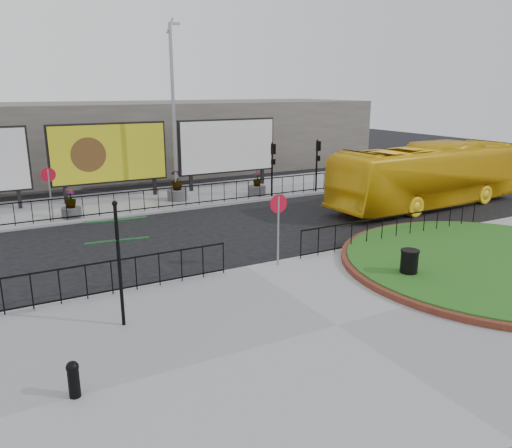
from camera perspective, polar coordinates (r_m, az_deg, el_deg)
ground at (r=17.08m, az=-1.08°, el=-5.20°), size 90.00×90.00×0.00m
pavement_near at (r=13.20m, az=9.22°, el=-11.58°), size 30.00×10.00×0.12m
pavement_far at (r=27.86m, az=-12.59°, el=2.64°), size 44.00×6.00×0.12m
brick_edge at (r=18.94m, az=25.65°, el=-4.01°), size 10.40×10.40×0.18m
grass_lawn at (r=18.93m, az=25.66°, el=-3.96°), size 10.00×10.00×0.22m
railing_near_left at (r=14.94m, az=-21.52°, el=-6.64°), size 10.00×0.10×1.10m
railing_near_right at (r=20.35m, az=15.77°, el=-0.43°), size 9.00×0.10×1.10m
railing_far at (r=25.51m, az=-8.80°, el=3.09°), size 18.00×0.10×1.10m
speed_sign_far at (r=24.07m, az=-22.57°, el=4.39°), size 0.64×0.07×2.47m
speed_sign_near at (r=16.65m, az=2.57°, el=1.15°), size 0.64×0.07×2.47m
billboard_mid at (r=28.01m, az=-16.43°, el=7.73°), size 6.20×0.31×4.10m
billboard_right at (r=30.26m, az=-3.26°, el=8.84°), size 6.20×0.31×4.10m
lamp_post at (r=26.75m, az=-9.40°, el=12.61°), size 0.74×0.18×9.23m
signal_pole_a at (r=27.60m, az=1.91°, el=7.19°), size 0.22×0.26×3.00m
signal_pole_b at (r=29.22m, az=7.04°, el=7.54°), size 0.22×0.26×3.00m
building_backdrop at (r=37.11m, az=-17.24°, el=9.23°), size 40.00×10.00×5.00m
fingerpost_sign at (r=12.74m, az=-15.46°, el=-3.08°), size 1.53×0.40×3.26m
bollard at (r=10.75m, az=-20.14°, el=-16.14°), size 0.25×0.25×0.77m
litter_bin at (r=16.49m, az=17.09°, el=-4.43°), size 0.58×0.58×0.96m
bus at (r=27.26m, az=19.11°, el=5.26°), size 11.82×3.33×3.26m
planter_a at (r=24.79m, az=-20.38°, el=1.83°), size 0.90×0.90×1.38m
planter_b at (r=27.24m, az=-9.00°, el=3.93°), size 1.08×1.08×1.64m
planter_c at (r=28.28m, az=0.12°, el=4.24°), size 0.99×0.99×1.36m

